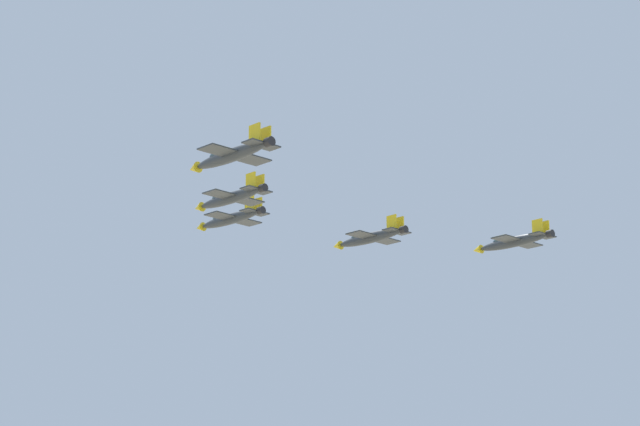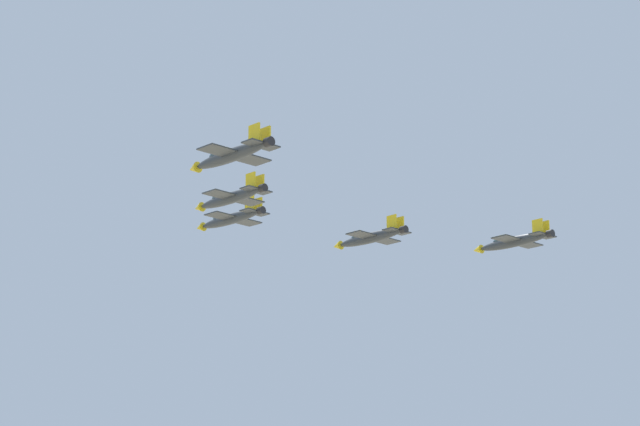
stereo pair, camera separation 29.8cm
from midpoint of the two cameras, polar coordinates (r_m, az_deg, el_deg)
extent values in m
ellipsoid|color=#2D3338|center=(232.31, -4.04, -0.27)|extent=(3.02, 15.47, 1.98)
cone|color=gold|center=(238.61, -5.39, -0.65)|extent=(1.81, 2.09, 1.68)
ellipsoid|color=#334751|center=(234.98, -4.58, -0.25)|extent=(1.66, 2.73, 1.15)
cube|color=#2D3338|center=(231.73, -3.91, -0.26)|extent=(11.20, 4.25, 0.20)
cube|color=gold|center=(228.63, -4.84, -0.01)|extent=(0.98, 3.21, 0.24)
cube|color=gold|center=(234.91, -3.01, -0.47)|extent=(0.98, 3.21, 0.24)
cube|color=#2D3338|center=(227.66, -2.96, 0.03)|extent=(5.42, 2.77, 0.20)
cube|color=gold|center=(227.64, -3.19, 0.41)|extent=(0.41, 2.21, 2.86)
cube|color=gold|center=(228.91, -2.83, 0.32)|extent=(0.41, 2.21, 2.86)
cylinder|color=black|center=(226.48, -2.68, 0.12)|extent=(1.46, 1.19, 1.38)
ellipsoid|color=#2D3338|center=(207.04, -4.03, 0.67)|extent=(3.08, 14.77, 1.89)
cone|color=gold|center=(213.10, -5.46, 0.23)|extent=(1.75, 2.01, 1.60)
ellipsoid|color=#334751|center=(209.62, -4.60, 0.68)|extent=(1.62, 2.62, 1.10)
cube|color=#2D3338|center=(206.48, -3.90, 0.68)|extent=(10.72, 4.20, 0.19)
cube|color=gold|center=(203.59, -4.90, 0.96)|extent=(0.98, 3.07, 0.23)
cube|color=gold|center=(209.46, -2.92, 0.44)|extent=(0.98, 3.07, 0.23)
cube|color=#2D3338|center=(202.58, -2.89, 1.02)|extent=(5.20, 2.71, 0.19)
cube|color=gold|center=(202.59, -3.14, 1.43)|extent=(0.42, 2.11, 2.72)
cube|color=gold|center=(203.78, -2.74, 1.32)|extent=(0.42, 2.11, 2.72)
cylinder|color=black|center=(201.44, -2.59, 1.11)|extent=(1.40, 1.15, 1.32)
ellipsoid|color=#2D3338|center=(228.65, 2.22, -1.11)|extent=(3.19, 15.20, 1.94)
cone|color=gold|center=(234.31, 0.72, -1.48)|extent=(1.80, 2.07, 1.65)
ellipsoid|color=#334751|center=(231.05, 1.62, -1.08)|extent=(1.67, 2.70, 1.13)
cube|color=#2D3338|center=(228.12, 2.35, -1.10)|extent=(11.03, 4.34, 0.19)
cube|color=gold|center=(224.74, 1.51, -0.87)|extent=(1.01, 3.16, 0.23)
cube|color=gold|center=(231.58, 3.18, -1.30)|extent=(1.01, 3.16, 0.23)
cube|color=#2D3338|center=(224.49, 3.39, -0.82)|extent=(5.35, 2.79, 0.19)
cube|color=gold|center=(224.35, 3.16, -0.44)|extent=(0.44, 2.17, 2.80)
cube|color=gold|center=(225.74, 3.49, -0.53)|extent=(0.44, 2.17, 2.80)
cylinder|color=black|center=(223.43, 3.70, -0.74)|extent=(1.44, 1.19, 1.36)
ellipsoid|color=#2D3338|center=(182.57, -4.00, 2.57)|extent=(3.47, 15.50, 1.98)
cone|color=gold|center=(188.95, -5.66, 1.98)|extent=(1.87, 2.13, 1.68)
ellipsoid|color=#334751|center=(185.29, -4.67, 2.55)|extent=(1.73, 2.77, 1.15)
cube|color=#2D3338|center=(181.97, -3.85, 2.59)|extent=(11.27, 4.57, 0.20)
cube|color=gold|center=(179.04, -5.06, 2.95)|extent=(1.07, 3.22, 0.24)
cube|color=gold|center=(185.02, -2.67, 2.28)|extent=(1.07, 3.22, 0.24)
cube|color=#2D3338|center=(177.88, -2.67, 3.05)|extent=(5.48, 2.92, 0.20)
cube|color=gold|center=(177.95, -2.97, 3.53)|extent=(0.48, 2.21, 2.86)
cube|color=gold|center=(179.17, -2.49, 3.39)|extent=(0.48, 2.21, 2.86)
cylinder|color=black|center=(176.68, -2.32, 3.17)|extent=(1.48, 1.23, 1.38)
ellipsoid|color=#2D3338|center=(228.49, 8.57, -1.28)|extent=(3.27, 14.95, 1.91)
cone|color=gold|center=(233.44, 6.97, -1.64)|extent=(1.79, 2.05, 1.62)
ellipsoid|color=#334751|center=(230.60, 7.92, -1.25)|extent=(1.66, 2.67, 1.11)
cube|color=#2D3338|center=(228.03, 8.72, -1.27)|extent=(10.87, 4.36, 0.19)
cube|color=gold|center=(224.37, 7.97, -1.05)|extent=(1.02, 3.11, 0.23)
cube|color=gold|center=(231.75, 9.44, -1.46)|extent=(1.02, 3.11, 0.23)
cube|color=#2D3338|center=(224.88, 9.82, -0.99)|extent=(5.28, 2.79, 0.19)
cube|color=gold|center=(224.65, 9.60, -0.62)|extent=(0.45, 2.13, 2.76)
cube|color=gold|center=(226.15, 9.89, -0.71)|extent=(0.45, 2.13, 2.76)
cylinder|color=black|center=(223.97, 10.15, -0.91)|extent=(1.43, 1.18, 1.34)
camera|label=1|loc=(0.15, -90.04, 0.01)|focal=72.03mm
camera|label=2|loc=(0.15, 89.96, -0.01)|focal=72.03mm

